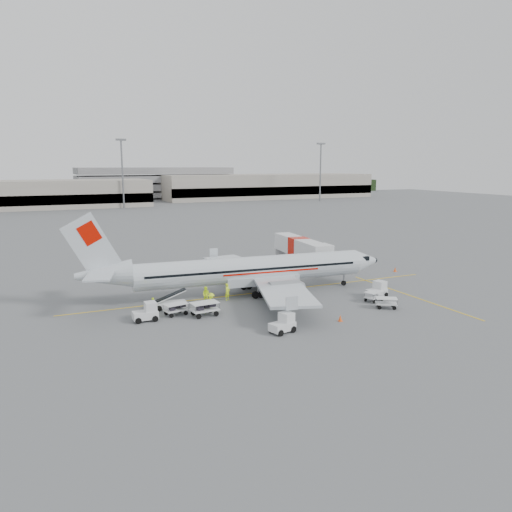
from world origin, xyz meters
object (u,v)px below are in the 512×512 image
at_px(tug_mid, 282,323).
at_px(tug_aft, 145,312).
at_px(aircraft, 252,252).
at_px(belt_loader, 170,297).
at_px(jet_bridge, 298,253).
at_px(tug_fore, 377,290).

relative_size(tug_mid, tug_aft, 0.97).
bearing_deg(tug_aft, tug_mid, -38.60).
relative_size(aircraft, tug_mid, 15.65).
bearing_deg(belt_loader, aircraft, 15.15).
bearing_deg(jet_bridge, belt_loader, -145.87).
bearing_deg(aircraft, belt_loader, -164.30).
height_order(tug_fore, tug_mid, tug_fore).
relative_size(belt_loader, tug_aft, 1.97).
xyz_separation_m(tug_fore, tug_mid, (-14.51, -5.89, -0.04)).
xyz_separation_m(jet_bridge, belt_loader, (-21.44, -12.13, -0.93)).
relative_size(aircraft, tug_fore, 14.93).
distance_m(aircraft, tug_fore, 14.09).
xyz_separation_m(aircraft, tug_aft, (-12.91, -4.91, -3.84)).
relative_size(jet_bridge, tug_mid, 7.40).
xyz_separation_m(jet_bridge, tug_mid, (-14.55, -23.22, -1.28)).
bearing_deg(tug_fore, belt_loader, 151.37).
bearing_deg(aircraft, tug_aft, -154.30).
bearing_deg(jet_bridge, tug_mid, -117.45).
distance_m(aircraft, jet_bridge, 15.71).
bearing_deg(tug_mid, tug_fore, 6.46).
distance_m(tug_mid, tug_aft, 12.82).
bearing_deg(tug_fore, jet_bridge, 74.90).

